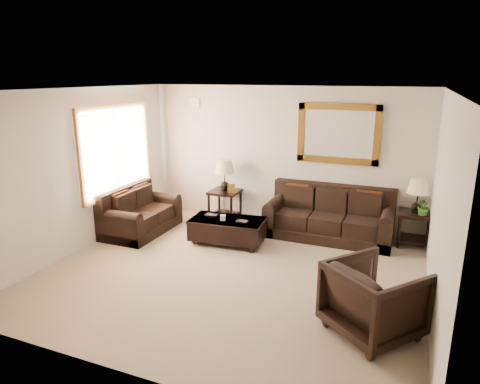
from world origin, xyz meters
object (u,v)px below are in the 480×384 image
at_px(end_table_right, 417,202).
at_px(armchair, 375,296).
at_px(coffee_table, 228,228).
at_px(sofa, 329,219).
at_px(loveseat, 139,215).
at_px(end_table_left, 225,181).

xyz_separation_m(end_table_right, armchair, (-0.39, -3.02, -0.32)).
bearing_deg(coffee_table, end_table_right, 14.80).
distance_m(sofa, loveseat, 3.58).
bearing_deg(end_table_right, loveseat, -165.68).
distance_m(sofa, armchair, 3.09).
bearing_deg(end_table_right, coffee_table, -159.79).
height_order(sofa, loveseat, sofa).
bearing_deg(armchair, end_table_left, -4.13).
bearing_deg(end_table_left, coffee_table, -63.58).
height_order(end_table_left, end_table_right, end_table_left).
bearing_deg(coffee_table, sofa, 26.43).
bearing_deg(end_table_left, end_table_right, 0.21).
height_order(end_table_right, coffee_table, end_table_right).
relative_size(loveseat, end_table_left, 1.21).
bearing_deg(armchair, coffee_table, 3.51).
bearing_deg(end_table_left, sofa, -3.10).
relative_size(end_table_left, end_table_right, 1.05).
relative_size(end_table_left, coffee_table, 0.93).
bearing_deg(end_table_left, loveseat, -135.46).
bearing_deg(loveseat, sofa, -71.93).
bearing_deg(sofa, armchair, -69.77).
height_order(loveseat, armchair, armchair).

